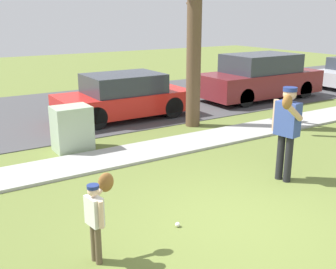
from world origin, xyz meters
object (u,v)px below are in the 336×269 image
(person_adult, at_px, (287,124))
(parked_suv_maroon, at_px, (260,78))
(parked_hatchback_red, at_px, (124,97))
(baseball, at_px, (178,225))
(utility_cabinet, at_px, (72,129))
(person_child, at_px, (98,208))
(street_tree_near, at_px, (195,13))

(person_adult, relative_size, parked_suv_maroon, 0.38)
(person_adult, relative_size, parked_hatchback_red, 0.45)
(baseball, height_order, utility_cabinet, utility_cabinet)
(utility_cabinet, distance_m, parked_hatchback_red, 3.12)
(person_child, relative_size, parked_hatchback_red, 0.27)
(parked_hatchback_red, height_order, parked_suv_maroon, parked_suv_maroon)
(person_child, distance_m, baseball, 1.47)
(parked_hatchback_red, bearing_deg, baseball, -109.60)
(baseball, relative_size, parked_suv_maroon, 0.02)
(street_tree_near, xyz_separation_m, parked_hatchback_red, (-1.27, 1.77, -2.40))
(person_child, relative_size, street_tree_near, 0.19)
(baseball, bearing_deg, person_child, -173.48)
(baseball, relative_size, street_tree_near, 0.01)
(person_child, bearing_deg, parked_hatchback_red, 52.53)
(person_adult, relative_size, utility_cabinet, 1.72)
(utility_cabinet, xyz_separation_m, parked_suv_maroon, (7.88, 2.07, 0.27))
(utility_cabinet, distance_m, street_tree_near, 4.42)
(utility_cabinet, bearing_deg, baseball, -88.88)
(utility_cabinet, height_order, street_tree_near, street_tree_near)
(street_tree_near, bearing_deg, person_adult, -102.00)
(street_tree_near, xyz_separation_m, parked_suv_maroon, (4.27, 1.78, -2.27))
(parked_suv_maroon, bearing_deg, utility_cabinet, -165.27)
(utility_cabinet, bearing_deg, parked_suv_maroon, 14.73)
(street_tree_near, bearing_deg, utility_cabinet, -175.36)
(person_adult, relative_size, baseball, 24.12)
(street_tree_near, distance_m, parked_suv_maroon, 5.15)
(baseball, relative_size, utility_cabinet, 0.07)
(utility_cabinet, bearing_deg, person_child, -105.40)
(baseball, bearing_deg, parked_hatchback_red, 70.40)
(parked_suv_maroon, bearing_deg, person_adult, -130.98)
(person_adult, xyz_separation_m, person_child, (-3.94, -0.55, -0.40))
(baseball, bearing_deg, person_adult, 8.73)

